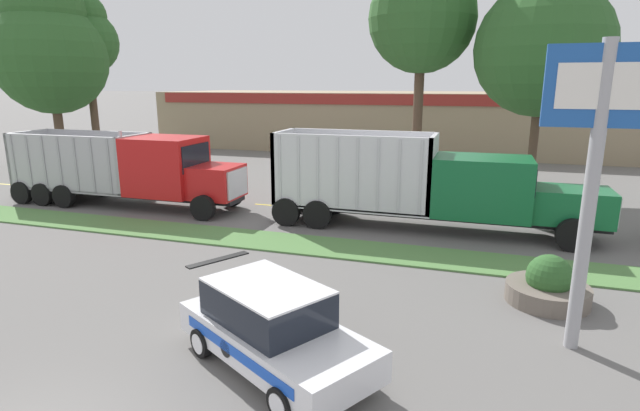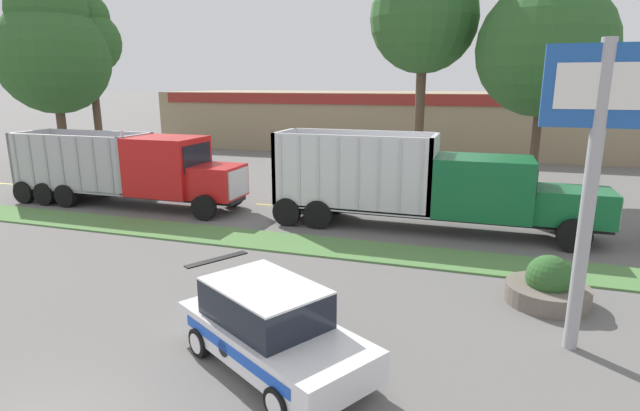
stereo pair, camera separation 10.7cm
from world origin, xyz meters
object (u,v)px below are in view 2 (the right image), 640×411
object	(u,v)px
dump_truck_lead	(147,171)
stone_planter	(548,287)
rally_car	(270,326)
store_sign_post	(596,143)
dump_truck_mid	(453,190)

from	to	relation	value
dump_truck_lead	stone_planter	world-z (taller)	dump_truck_lead
rally_car	store_sign_post	xyz separation A→B (m)	(5.73, 2.60, 3.48)
dump_truck_mid	stone_planter	size ratio (longest dim) A/B	5.94
dump_truck_mid	rally_car	size ratio (longest dim) A/B	2.61
store_sign_post	stone_planter	distance (m)	4.50
store_sign_post	stone_planter	bearing A→B (deg)	95.91
dump_truck_mid	store_sign_post	distance (m)	8.93
store_sign_post	dump_truck_lead	bearing A→B (deg)	154.68
dump_truck_mid	stone_planter	bearing A→B (deg)	-64.05
dump_truck_lead	dump_truck_mid	world-z (taller)	dump_truck_mid
dump_truck_lead	dump_truck_mid	size ratio (longest dim) A/B	0.92
dump_truck_mid	rally_car	bearing A→B (deg)	-104.48
rally_car	stone_planter	bearing A→B (deg)	41.35
rally_car	dump_truck_mid	bearing A→B (deg)	75.52
dump_truck_lead	store_sign_post	distance (m)	18.14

